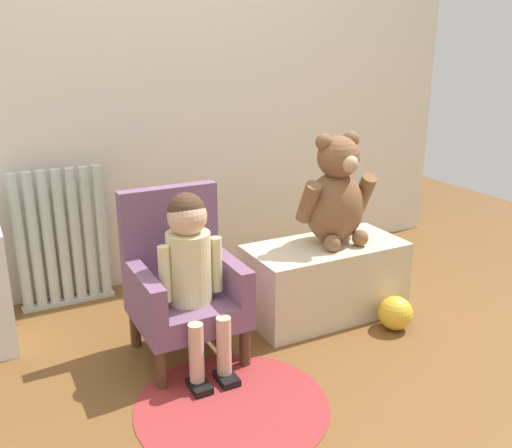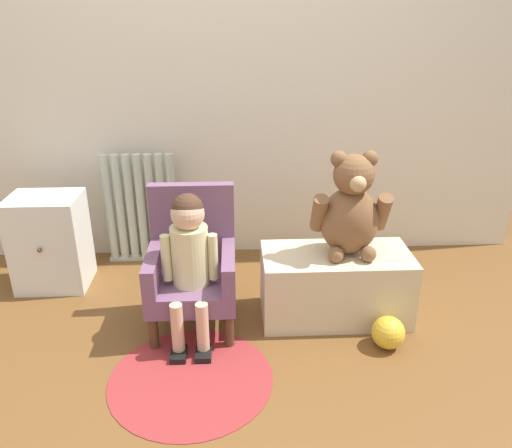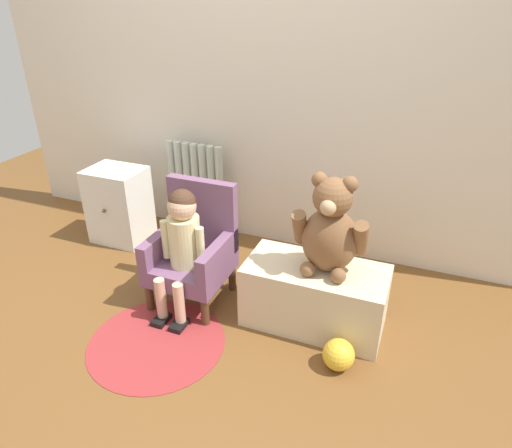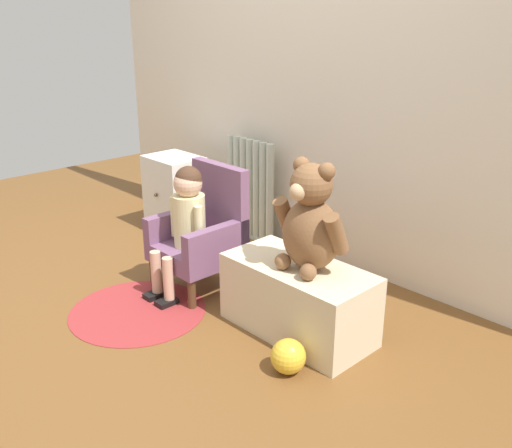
% 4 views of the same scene
% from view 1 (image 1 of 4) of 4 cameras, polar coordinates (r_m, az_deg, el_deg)
% --- Properties ---
extents(ground_plane, '(6.00, 6.00, 0.00)m').
position_cam_1_polar(ground_plane, '(2.15, -0.86, -16.96)').
color(ground_plane, brown).
extents(back_wall, '(3.80, 0.05, 2.40)m').
position_cam_1_polar(back_wall, '(2.90, -12.31, 17.06)').
color(back_wall, silver).
rests_on(back_wall, ground_plane).
extents(radiator, '(0.43, 0.05, 0.67)m').
position_cam_1_polar(radiator, '(2.84, -18.79, -1.44)').
color(radiator, '#B7C6B8').
rests_on(radiator, ground_plane).
extents(child_armchair, '(0.41, 0.41, 0.67)m').
position_cam_1_polar(child_armchair, '(2.31, -7.42, -5.79)').
color(child_armchair, '#754E6F').
rests_on(child_armchair, ground_plane).
extents(child_figure, '(0.25, 0.35, 0.70)m').
position_cam_1_polar(child_figure, '(2.16, -6.54, -3.40)').
color(child_figure, beige).
rests_on(child_figure, ground_plane).
extents(low_bench, '(0.72, 0.35, 0.34)m').
position_cam_1_polar(low_bench, '(2.67, 6.88, -5.52)').
color(low_bench, beige).
rests_on(low_bench, ground_plane).
extents(large_teddy_bear, '(0.37, 0.26, 0.50)m').
position_cam_1_polar(large_teddy_bear, '(2.57, 8.00, 2.85)').
color(large_teddy_bear, brown).
rests_on(large_teddy_bear, low_bench).
extents(floor_rug, '(0.69, 0.69, 0.01)m').
position_cam_1_polar(floor_rug, '(2.11, -2.39, -17.72)').
color(floor_rug, maroon).
rests_on(floor_rug, ground_plane).
extents(toy_ball, '(0.15, 0.15, 0.15)m').
position_cam_1_polar(toy_ball, '(2.63, 13.77, -8.65)').
color(toy_ball, gold).
rests_on(toy_ball, ground_plane).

